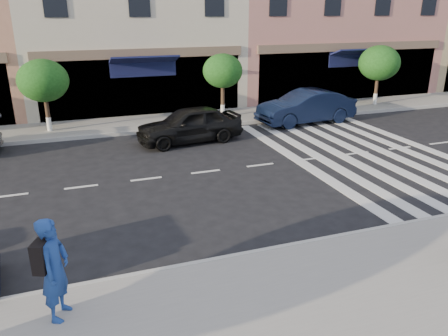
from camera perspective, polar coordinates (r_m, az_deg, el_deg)
ground at (r=11.21m, az=3.72°, el=-7.25°), size 120.00×120.00×0.00m
sidewalk_near at (r=8.40m, az=14.30°, el=-17.70°), size 60.00×4.50×0.15m
sidewalk_far at (r=21.14m, az=-8.08°, el=5.97°), size 60.00×3.00×0.15m
building_centre at (r=26.37m, az=-12.70°, el=20.36°), size 11.00×9.00×11.00m
street_tree_wb at (r=20.16m, az=-22.55°, el=10.47°), size 2.10×2.10×3.06m
street_tree_c at (r=21.31m, az=-0.17°, el=12.53°), size 1.90×1.90×3.04m
street_tree_ea at (r=25.71m, az=19.62°, el=12.77°), size 2.20×2.20×3.19m
photographer at (r=7.94m, az=-21.23°, el=-12.19°), size 0.67×0.79×1.85m
car_far_mid at (r=17.86m, az=-4.53°, el=5.69°), size 4.47×2.22×1.47m
car_far_right at (r=21.26m, az=10.65°, el=7.86°), size 4.85×2.01×1.56m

